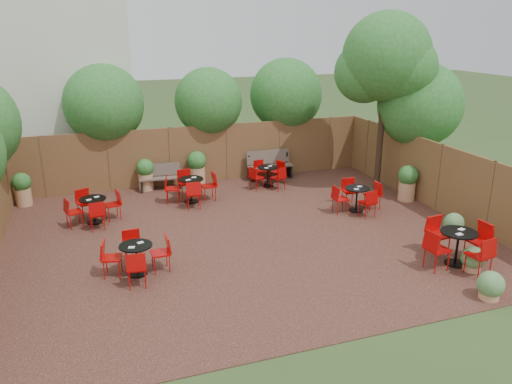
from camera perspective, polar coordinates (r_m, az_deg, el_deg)
name	(u,v)px	position (r m, az deg, el deg)	size (l,w,h in m)	color
ground	(245,236)	(13.18, -1.31, -5.00)	(80.00, 80.00, 0.00)	#354F23
courtyard_paving	(245,235)	(13.17, -1.31, -4.96)	(12.00, 10.00, 0.02)	#311B14
fence_back	(200,154)	(17.44, -6.39, 4.28)	(12.00, 0.08, 2.00)	brown
fence_right	(439,178)	(15.62, 20.11, 1.55)	(0.08, 10.00, 2.00)	brown
neighbour_building	(53,62)	(19.57, -22.14, 13.53)	(5.00, 4.00, 8.00)	beige
overhang_foliage	(174,113)	(15.19, -9.31, 8.85)	(15.92, 10.63, 2.72)	#256821
courtyard_tree	(386,62)	(16.53, 14.62, 14.09)	(2.87, 2.79, 5.69)	black
park_bench_left	(160,176)	(16.97, -10.89, 1.77)	(1.42, 0.57, 0.86)	brown
park_bench_right	(269,164)	(17.89, 1.51, 3.20)	(1.62, 0.53, 1.00)	brown
bistro_tables	(258,210)	(13.70, 0.25, -2.03)	(9.36, 8.47, 0.93)	black
planters	(206,176)	(16.24, -5.71, 1.82)	(11.88, 4.35, 1.17)	tan
low_shrubs	(471,254)	(12.49, 23.30, -6.52)	(2.08, 3.47, 0.58)	tan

